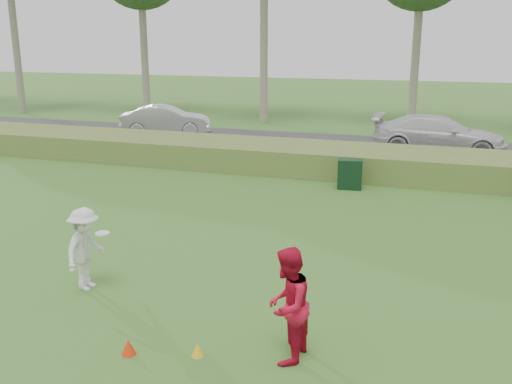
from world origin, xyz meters
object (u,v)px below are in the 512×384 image
(player_red, at_px, (287,305))
(car_right, at_px, (438,134))
(player_white, at_px, (85,249))
(utility_cabinet, at_px, (350,174))
(cone_yellow, at_px, (198,349))
(car_mid, at_px, (166,120))
(cone_orange, at_px, (128,347))

(player_red, xyz_separation_m, car_right, (1.64, 16.99, -0.05))
(player_white, distance_m, utility_cabinet, 9.72)
(cone_yellow, height_order, car_mid, car_mid)
(player_white, height_order, car_mid, player_white)
(car_mid, bearing_deg, player_white, -178.37)
(player_white, height_order, cone_yellow, player_white)
(cone_orange, distance_m, car_mid, 20.29)
(cone_orange, distance_m, car_right, 18.07)
(car_mid, bearing_deg, cone_yellow, -172.29)
(player_red, relative_size, cone_yellow, 8.32)
(player_white, xyz_separation_m, car_mid, (-6.85, 16.42, -0.03))
(player_white, xyz_separation_m, cone_orange, (1.99, -1.84, -0.67))
(cone_orange, height_order, utility_cabinet, utility_cabinet)
(player_red, bearing_deg, player_white, -101.86)
(cone_orange, bearing_deg, player_white, 137.23)
(player_white, distance_m, cone_yellow, 3.43)
(player_white, xyz_separation_m, player_red, (4.29, -1.20, 0.08))
(player_red, bearing_deg, car_mid, -143.96)
(player_red, height_order, utility_cabinet, player_red)
(car_right, bearing_deg, player_red, 174.58)
(player_red, xyz_separation_m, cone_orange, (-2.30, -0.64, -0.75))
(player_red, xyz_separation_m, car_mid, (-11.14, 17.61, -0.11))
(player_white, distance_m, car_mid, 17.79)
(player_white, xyz_separation_m, utility_cabinet, (3.46, 9.08, -0.33))
(player_red, relative_size, utility_cabinet, 1.85)
(player_red, height_order, car_mid, player_red)
(car_mid, relative_size, car_right, 0.81)
(player_red, bearing_deg, car_right, 178.21)
(cone_yellow, distance_m, utility_cabinet, 10.63)
(player_red, xyz_separation_m, utility_cabinet, (-0.83, 10.27, -0.40))
(cone_orange, relative_size, utility_cabinet, 0.26)
(cone_orange, xyz_separation_m, car_mid, (-8.84, 18.25, 0.65))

